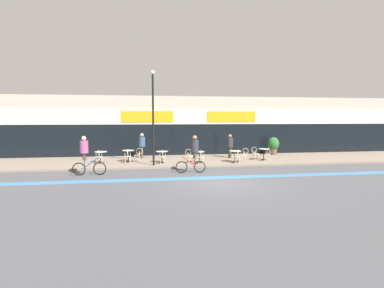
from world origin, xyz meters
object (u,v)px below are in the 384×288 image
Objects in this scene: bistro_table_3 at (199,155)px; cafe_chair_4_near at (238,155)px; bistro_table_5 at (264,152)px; cafe_chair_5_near at (268,153)px; cafe_chair_3_side at (190,155)px; pedestrian_far_end at (230,144)px; cafe_chair_5_side at (255,152)px; planter_pot at (273,145)px; cafe_chair_0_near at (99,156)px; bistro_table_0 at (101,155)px; cafe_chair_2_near at (162,156)px; cyclist_1 at (194,151)px; pedestrian_near_end at (142,143)px; cafe_chair_1_side at (138,154)px; cafe_chair_3_near at (201,156)px; cafe_chair_4_side at (244,154)px; lamp_post at (153,112)px; cyclist_0 at (86,153)px; cafe_chair_1_near at (128,155)px; bistro_table_2 at (162,154)px; bistro_table_4 at (235,154)px; bistro_table_1 at (128,153)px.

bistro_table_3 is 0.81× the size of cafe_chair_4_near.
bistro_table_5 is 0.85× the size of cafe_chair_5_near.
pedestrian_far_end is at bearing 32.15° from cafe_chair_3_side.
planter_pot reaches higher than cafe_chair_5_side.
cafe_chair_0_near is at bearing 174.90° from cafe_chair_5_side.
cafe_chair_2_near is at bearing -18.07° from bistro_table_0.
pedestrian_near_end is (-2.86, 5.85, -0.03)m from cyclist_1.
cafe_chair_3_near is at bearing 151.27° from cafe_chair_1_side.
cafe_chair_4_side is at bearing -6.73° from bistro_table_0.
cafe_chair_1_side is at bearing -97.25° from pedestrian_near_end.
cafe_chair_0_near is 1.00× the size of cafe_chair_4_side.
lamp_post is (-2.94, -0.61, 2.74)m from bistro_table_3.
lamp_post reaches higher than cafe_chair_5_side.
lamp_post is 4.67m from cyclist_0.
cyclist_0 is at bearing -179.89° from cafe_chair_0_near.
cafe_chair_5_near is (7.06, 0.30, 0.00)m from cafe_chair_2_near.
cafe_chair_5_side is at bearing -88.19° from cafe_chair_1_near.
bistro_table_0 is 0.88× the size of cafe_chair_3_side.
bistro_table_2 is 1.80m from cafe_chair_3_side.
bistro_table_0 is 0.88× the size of cafe_chair_0_near.
cafe_chair_3_near is at bearing -166.25° from bistro_table_4.
pedestrian_near_end reaches higher than cafe_chair_5_near.
pedestrian_far_end reaches higher than bistro_table_3.
planter_pot is 14.38m from cyclist_0.
cyclist_0 is 10.33m from pedestrian_far_end.
pedestrian_near_end is (-3.67, 3.66, 0.54)m from cafe_chair_3_near.
cafe_chair_2_near is 4.77m from cafe_chair_4_near.
cafe_chair_1_side is (2.37, 0.04, -0.00)m from bistro_table_0.
bistro_table_4 is 9.29m from cyclist_0.
cafe_chair_4_side is (5.38, 0.18, 0.00)m from cafe_chair_2_near.
cyclist_1 is 6.00m from pedestrian_far_end.
cyclist_0 reaches higher than pedestrian_far_end.
cafe_chair_3_near is 4.02m from lamp_post.
cafe_chair_3_near is at bearing -103.30° from cafe_chair_1_near.
cafe_chair_1_side reaches higher than bistro_table_3.
cafe_chair_5_near is at bearing -87.31° from cafe_chair_2_near.
cafe_chair_0_near reaches higher than bistro_table_4.
cafe_chair_1_side is at bearing -44.47° from cafe_chair_1_near.
lamp_post is at bearing -26.48° from bistro_table_0.
cafe_chair_1_near is 0.53× the size of pedestrian_far_end.
cafe_chair_3_near is (-4.68, -1.34, -0.03)m from bistro_table_5.
cafe_chair_5_near is at bearing -19.49° from pedestrian_near_end.
cafe_chair_5_near is 8.13m from lamp_post.
bistro_table_5 is at bearing 8.66° from bistro_table_3.
planter_pot is (1.87, 2.63, 0.22)m from bistro_table_5.
bistro_table_2 is 0.37× the size of cyclist_1.
lamp_post is (-5.32, -0.57, 2.73)m from bistro_table_4.
cafe_chair_0_near is 0.66× the size of planter_pot.
lamp_post is (0.98, -1.71, 2.75)m from cafe_chair_1_side.
bistro_table_1 is at bearing 176.58° from pedestrian_far_end.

